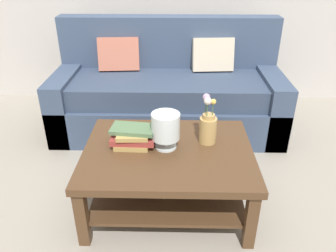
{
  "coord_description": "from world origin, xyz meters",
  "views": [
    {
      "loc": [
        0.04,
        -2.29,
        1.67
      ],
      "look_at": [
        -0.0,
        -0.24,
        0.56
      ],
      "focal_mm": 35.85,
      "sensor_mm": 36.0,
      "label": 1
    }
  ],
  "objects_px": {
    "glass_hurricane_vase": "(166,127)",
    "flower_pitcher": "(208,126)",
    "couch": "(168,93)",
    "coffee_table": "(168,165)",
    "book_stack_main": "(133,136)"
  },
  "relations": [
    {
      "from": "coffee_table",
      "to": "glass_hurricane_vase",
      "type": "relative_size",
      "value": 4.53
    },
    {
      "from": "glass_hurricane_vase",
      "to": "couch",
      "type": "bearing_deg",
      "value": 90.52
    },
    {
      "from": "book_stack_main",
      "to": "flower_pitcher",
      "type": "bearing_deg",
      "value": 5.57
    },
    {
      "from": "coffee_table",
      "to": "flower_pitcher",
      "type": "xyz_separation_m",
      "value": [
        0.27,
        0.11,
        0.25
      ]
    },
    {
      "from": "book_stack_main",
      "to": "glass_hurricane_vase",
      "type": "relative_size",
      "value": 1.24
    },
    {
      "from": "book_stack_main",
      "to": "flower_pitcher",
      "type": "xyz_separation_m",
      "value": [
        0.51,
        0.05,
        0.06
      ]
    },
    {
      "from": "book_stack_main",
      "to": "glass_hurricane_vase",
      "type": "height_order",
      "value": "glass_hurricane_vase"
    },
    {
      "from": "book_stack_main",
      "to": "couch",
      "type": "bearing_deg",
      "value": 79.56
    },
    {
      "from": "coffee_table",
      "to": "book_stack_main",
      "type": "bearing_deg",
      "value": 165.93
    },
    {
      "from": "glass_hurricane_vase",
      "to": "flower_pitcher",
      "type": "xyz_separation_m",
      "value": [
        0.29,
        0.08,
        -0.03
      ]
    },
    {
      "from": "couch",
      "to": "glass_hurricane_vase",
      "type": "height_order",
      "value": "couch"
    },
    {
      "from": "couch",
      "to": "coffee_table",
      "type": "relative_size",
      "value": 1.93
    },
    {
      "from": "coffee_table",
      "to": "flower_pitcher",
      "type": "distance_m",
      "value": 0.38
    },
    {
      "from": "glass_hurricane_vase",
      "to": "flower_pitcher",
      "type": "distance_m",
      "value": 0.3
    },
    {
      "from": "coffee_table",
      "to": "glass_hurricane_vase",
      "type": "xyz_separation_m",
      "value": [
        -0.02,
        0.03,
        0.28
      ]
    }
  ]
}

